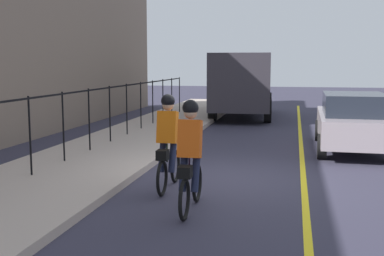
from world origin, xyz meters
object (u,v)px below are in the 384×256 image
Objects in this scene: cyclist_lead at (168,143)px; cyclist_follow at (190,157)px; box_truck_background at (243,82)px; patrol_sedan at (353,121)px.

cyclist_lead is 1.45m from cyclist_follow.
cyclist_follow is at bearing 179.85° from box_truck_background.
box_truck_background is at bearing 27.70° from patrol_sedan.
cyclist_lead reaches higher than patrol_sedan.
box_truck_background is (12.79, -0.07, 0.64)m from cyclist_lead.
box_truck_background reaches higher than patrol_sedan.
cyclist_lead is 1.00× the size of cyclist_follow.
cyclist_lead is 12.80m from box_truck_background.
cyclist_lead is 0.27× the size of box_truck_background.
cyclist_follow is at bearing -151.63° from cyclist_lead.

